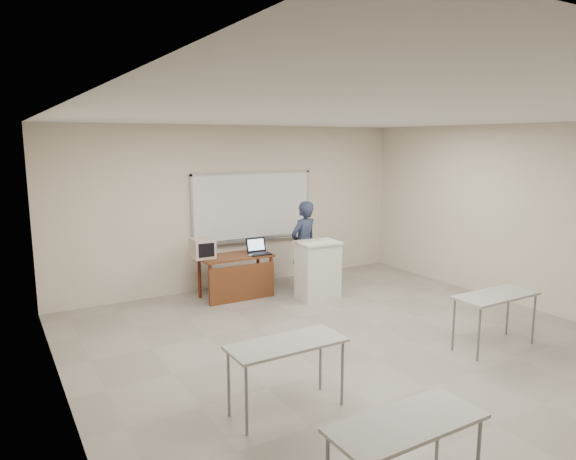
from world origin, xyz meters
TOP-DOWN VIEW (x-y plane):
  - floor at (0.00, 0.00)m, footprint 7.00×8.00m
  - whiteboard at (0.30, 3.97)m, footprint 2.48×0.10m
  - student_desks at (-0.00, -1.35)m, footprint 4.40×2.20m
  - instructor_desk at (-0.40, 3.19)m, footprint 1.26×0.63m
  - podium at (0.80, 2.50)m, footprint 0.72×0.52m
  - crt_monitor at (-0.95, 3.43)m, footprint 0.36×0.41m
  - laptop at (0.00, 3.19)m, footprint 0.36×0.34m
  - mouse at (-0.20, 3.10)m, footprint 0.10×0.08m
  - keyboard at (0.65, 2.58)m, footprint 0.49×0.21m
  - presenter at (0.92, 3.14)m, footprint 0.68×0.53m

SIDE VIEW (x-z plane):
  - floor at x=0.00m, z-range -0.01..0.00m
  - podium at x=0.80m, z-range 0.00..1.01m
  - instructor_desk at x=-0.40m, z-range 0.14..0.89m
  - student_desks at x=0.00m, z-range 0.31..1.04m
  - mouse at x=-0.20m, z-range 0.75..0.79m
  - laptop at x=0.00m, z-range 0.68..0.94m
  - presenter at x=0.92m, z-range 0.00..1.64m
  - crt_monitor at x=-0.95m, z-range 0.74..1.09m
  - keyboard at x=0.65m, z-range 1.01..1.03m
  - whiteboard at x=0.30m, z-range 0.83..2.14m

